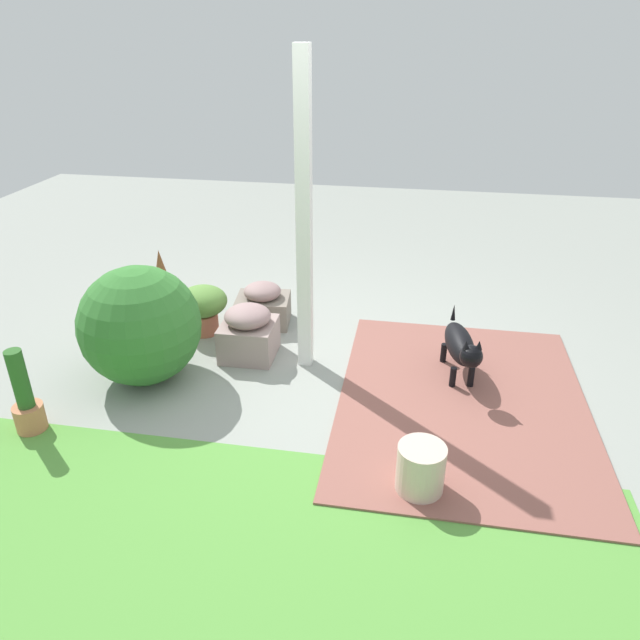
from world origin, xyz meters
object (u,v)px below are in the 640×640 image
Objects in this scene: porch_pillar at (304,222)px; ceramic_urn at (421,469)px; stone_planter_near at (249,332)px; stone_planter_nearest at (263,305)px; terracotta_pot_tall at (26,402)px; terracotta_pot_broad at (203,305)px; terracotta_pot_spiky at (163,285)px; dog at (461,346)px; round_shrub at (140,325)px.

ceramic_urn is at bearing 125.37° from porch_pillar.
stone_planter_near is (0.49, -0.03, -0.98)m from porch_pillar.
terracotta_pot_tall is (1.16, 1.84, 0.04)m from stone_planter_nearest.
terracotta_pot_tall is 1.40× the size of terracotta_pot_broad.
stone_planter_nearest is 0.60m from stone_planter_near.
terracotta_pot_tall is 1.71m from terracotta_pot_broad.
terracotta_pot_spiky is at bearing -30.30° from stone_planter_near.
dog reaches higher than ceramic_urn.
dog is (-1.75, 0.67, 0.11)m from stone_planter_nearest.
porch_pillar is 2.29m from terracotta_pot_tall.
terracotta_pot_tall is at bearing 83.39° from terracotta_pot_spiky.
porch_pillar is 5.28× the size of stone_planter_near.
porch_pillar is 5.42× the size of terracotta_pot_broad.
stone_planter_nearest is at bearing -121.72° from round_shrub.
terracotta_pot_broad is 2.26m from dog.
round_shrub is at bearing -22.90° from ceramic_urn.
ceramic_urn is (0.27, 1.31, -0.13)m from dog.
stone_planter_nearest reaches higher than ceramic_urn.
terracotta_pot_spiky is at bearing -27.71° from terracotta_pot_broad.
ceramic_urn is at bearing 176.91° from terracotta_pot_tall.
stone_planter_nearest is 1.15× the size of stone_planter_near.
terracotta_pot_tall reaches higher than ceramic_urn.
terracotta_pot_spiky is at bearing -74.65° from round_shrub.
terracotta_pot_spiky is 2.78m from dog.
stone_planter_nearest is 2.17m from terracotta_pot_tall.
round_shrub is 2.90× the size of ceramic_urn.
round_shrub is 2.08× the size of terracotta_pot_broad.
ceramic_urn is at bearing 78.34° from dog.
terracotta_pot_broad is at bearing -10.21° from dog.
stone_planter_nearest is at bearing -86.48° from stone_planter_near.
terracotta_pot_tall reaches higher than stone_planter_nearest.
dog reaches higher than terracotta_pot_broad.
round_shrub is (0.70, 0.47, 0.24)m from stone_planter_near.
stone_planter_near reaches higher than stone_planter_nearest.
terracotta_pot_spiky is 0.91× the size of dog.
round_shrub reaches higher than terracotta_pot_spiky.
porch_pillar is at bearing -54.63° from ceramic_urn.
round_shrub reaches higher than ceramic_urn.
stone_planter_near is 1.43× the size of ceramic_urn.
terracotta_pot_broad is (-0.48, 0.25, -0.05)m from terracotta_pot_spiky.
stone_planter_nearest is 1.29m from round_shrub.
ceramic_urn is at bearing 126.79° from stone_planter_nearest.
round_shrub is 0.84m from terracotta_pot_broad.
stone_planter_near is (-0.04, 0.60, 0.04)m from stone_planter_nearest.
dog is 1.34m from ceramic_urn.
terracotta_pot_spiky is 1.83m from terracotta_pot_tall.
terracotta_pot_spiky is (0.99, -0.58, 0.10)m from stone_planter_near.
terracotta_pot_broad is (0.47, 0.27, 0.09)m from stone_planter_nearest.
porch_pillar is 1.52m from dog.
ceramic_urn is (-1.48, 1.98, -0.02)m from stone_planter_nearest.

